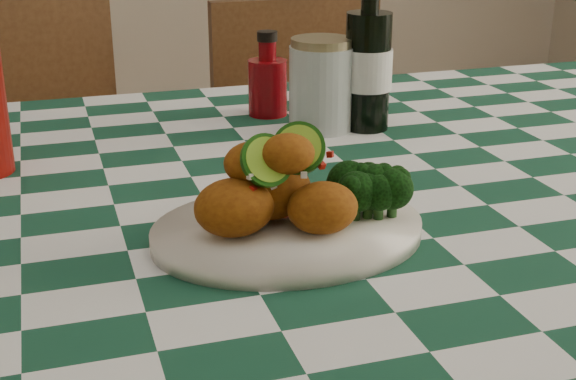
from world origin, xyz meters
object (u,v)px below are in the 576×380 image
object	(u,v)px
fried_chicken_pile	(285,180)
ketchup_bottle	(268,74)
plate	(288,232)
beer_bottle	(368,48)
wooden_chair_left	(53,209)
wooden_chair_right	(320,206)
mason_jar	(321,85)

from	to	relation	value
fried_chicken_pile	ketchup_bottle	world-z (taller)	ketchup_bottle
ketchup_bottle	plate	bearing A→B (deg)	-103.58
beer_bottle	wooden_chair_left	bearing A→B (deg)	132.39
fried_chicken_pile	wooden_chair_right	bearing A→B (deg)	67.89
fried_chicken_pile	wooden_chair_right	world-z (taller)	fried_chicken_pile
plate	wooden_chair_left	distance (m)	0.94
mason_jar	plate	bearing A→B (deg)	-114.36
wooden_chair_left	plate	bearing A→B (deg)	-92.11
mason_jar	wooden_chair_right	distance (m)	0.68
ketchup_bottle	mason_jar	distance (m)	0.12
fried_chicken_pile	wooden_chair_right	distance (m)	1.02
mason_jar	wooden_chair_right	bearing A→B (deg)	69.95
fried_chicken_pile	plate	bearing A→B (deg)	0.00
plate	wooden_chair_left	xyz separation A→B (m)	(-0.23, 0.86, -0.28)
plate	wooden_chair_right	size ratio (longest dim) A/B	0.32
plate	wooden_chair_right	distance (m)	1.00
beer_bottle	wooden_chair_left	distance (m)	0.80
mason_jar	beer_bottle	xyz separation A→B (m)	(0.07, -0.02, 0.05)
wooden_chair_left	wooden_chair_right	size ratio (longest dim) A/B	1.15
plate	fried_chicken_pile	xyz separation A→B (m)	(-0.00, 0.00, 0.06)
ketchup_bottle	mason_jar	size ratio (longest dim) A/B	0.97
ketchup_bottle	beer_bottle	bearing A→B (deg)	-44.36
plate	ketchup_bottle	xyz separation A→B (m)	(0.11, 0.47, 0.06)
ketchup_bottle	wooden_chair_right	bearing A→B (deg)	59.46
plate	mason_jar	distance (m)	0.41
fried_chicken_pile	mason_jar	world-z (taller)	mason_jar
beer_bottle	plate	bearing A→B (deg)	-123.51
plate	ketchup_bottle	distance (m)	0.49
beer_bottle	wooden_chair_right	world-z (taller)	beer_bottle
plate	fried_chicken_pile	bearing A→B (deg)	180.00
mason_jar	wooden_chair_left	size ratio (longest dim) A/B	0.13
wooden_chair_right	fried_chicken_pile	bearing A→B (deg)	-112.41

